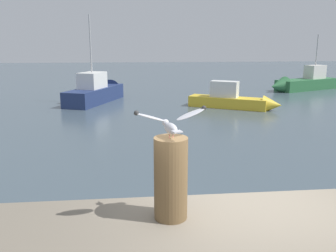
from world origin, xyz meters
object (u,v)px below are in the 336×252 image
Objects in this scene: boat_yellow at (235,100)px; seagull at (171,123)px; mooring_post at (171,178)px; boat_navy at (100,91)px; boat_green at (301,83)px.

seagull is at bearing -108.81° from boat_yellow.
mooring_post is 1.17× the size of seagull.
seagull is at bearing -82.88° from boat_navy.
mooring_post is 15.56m from boat_yellow.
mooring_post is 24.29m from boat_green.
boat_yellow is (4.99, 14.64, -2.18)m from seagull.
boat_green is at bearing 60.96° from mooring_post.
seagull is 0.15× the size of boat_yellow.
boat_navy reaches higher than boat_yellow.
boat_yellow is at bearing 71.19° from seagull.
mooring_post is 17.99m from boat_navy.
boat_navy reaches higher than mooring_post.
mooring_post is 0.13× the size of boat_green.
boat_green is 9.43m from boat_yellow.
boat_green is at bearing 60.96° from seagull.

